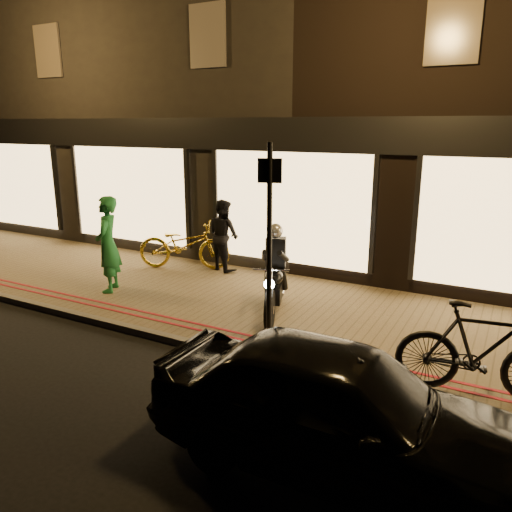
{
  "coord_description": "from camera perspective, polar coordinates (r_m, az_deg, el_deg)",
  "views": [
    {
      "loc": [
        4.42,
        -5.73,
        3.37
      ],
      "look_at": [
        0.36,
        1.78,
        1.1
      ],
      "focal_mm": 35.0,
      "sensor_mm": 36.0,
      "label": 1
    }
  ],
  "objects": [
    {
      "name": "person_dark",
      "position": [
        11.3,
        -3.75,
        2.4
      ],
      "size": [
        0.96,
        0.86,
        1.62
      ],
      "primitive_type": "imported",
      "rotation": [
        0.0,
        0.0,
        2.77
      ],
      "color": "black",
      "rests_on": "sidewalk"
    },
    {
      "name": "bicycle_dark",
      "position": [
        6.7,
        24.38,
        -9.83
      ],
      "size": [
        2.07,
        0.9,
        1.2
      ],
      "primitive_type": "imported",
      "rotation": [
        0.0,
        0.0,
        1.74
      ],
      "color": "black",
      "rests_on": "sidewalk"
    },
    {
      "name": "motorcycle",
      "position": [
        8.72,
        2.14,
        -2.71
      ],
      "size": [
        0.85,
        1.86,
        1.59
      ],
      "rotation": [
        0.0,
        0.0,
        0.35
      ],
      "color": "black",
      "rests_on": "sidewalk"
    },
    {
      "name": "kerb_stone",
      "position": [
        7.99,
        -8.3,
        -9.74
      ],
      "size": [
        50.0,
        0.14,
        0.12
      ],
      "primitive_type": "cube",
      "color": "#59544C",
      "rests_on": "ground"
    },
    {
      "name": "red_kerb_lines",
      "position": [
        8.33,
        -6.26,
        -8.13
      ],
      "size": [
        50.0,
        0.26,
        0.01
      ],
      "color": "maroon",
      "rests_on": "sidewalk"
    },
    {
      "name": "sidewalk",
      "position": [
        9.5,
        -1.27,
        -5.51
      ],
      "size": [
        50.0,
        4.0,
        0.12
      ],
      "primitive_type": "cube",
      "color": "brown",
      "rests_on": "ground"
    },
    {
      "name": "building_row",
      "position": [
        15.39,
        12.27,
        17.84
      ],
      "size": [
        48.0,
        10.11,
        8.5
      ],
      "color": "black",
      "rests_on": "ground"
    },
    {
      "name": "sign_post",
      "position": [
        7.36,
        1.53,
        2.55
      ],
      "size": [
        0.34,
        0.14,
        3.0
      ],
      "rotation": [
        0.0,
        0.0,
        0.31
      ],
      "color": "black",
      "rests_on": "sidewalk"
    },
    {
      "name": "person_green",
      "position": [
        10.23,
        -16.58,
        1.28
      ],
      "size": [
        0.74,
        0.83,
        1.9
      ],
      "primitive_type": "imported",
      "rotation": [
        0.0,
        0.0,
        -1.06
      ],
      "color": "#1C6C33",
      "rests_on": "sidewalk"
    },
    {
      "name": "parked_car",
      "position": [
        5.21,
        9.41,
        -16.63
      ],
      "size": [
        3.89,
        1.59,
        1.32
      ],
      "primitive_type": "imported",
      "rotation": [
        0.0,
        0.0,
        1.58
      ],
      "color": "black",
      "rests_on": "ground"
    },
    {
      "name": "bicycle_gold",
      "position": [
        11.57,
        -8.21,
        1.28
      ],
      "size": [
        2.24,
        1.47,
        1.11
      ],
      "primitive_type": "imported",
      "rotation": [
        0.0,
        0.0,
        1.95
      ],
      "color": "gold",
      "rests_on": "sidewalk"
    },
    {
      "name": "ground",
      "position": [
        7.98,
        -8.5,
        -10.26
      ],
      "size": [
        90.0,
        90.0,
        0.0
      ],
      "primitive_type": "plane",
      "color": "black",
      "rests_on": "ground"
    }
  ]
}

